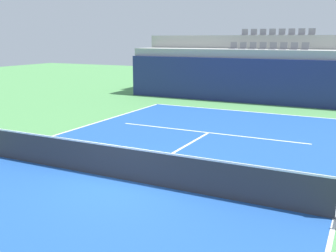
# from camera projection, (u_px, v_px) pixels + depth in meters

# --- Properties ---
(ground_plane) EXTENTS (80.00, 80.00, 0.00)m
(ground_plane) POSITION_uv_depth(u_px,v_px,m) (126.00, 180.00, 11.16)
(ground_plane) COLOR #4C8C4C
(court_surface) EXTENTS (11.00, 24.00, 0.01)m
(court_surface) POSITION_uv_depth(u_px,v_px,m) (126.00, 180.00, 11.16)
(court_surface) COLOR #1E4C99
(court_surface) RESTS_ON ground_plane
(baseline_far) EXTENTS (11.00, 0.10, 0.00)m
(baseline_far) POSITION_uv_depth(u_px,v_px,m) (246.00, 111.00, 21.57)
(baseline_far) COLOR white
(baseline_far) RESTS_ON court_surface
(sideline_right) EXTENTS (0.10, 24.00, 0.00)m
(sideline_right) POSITION_uv_depth(u_px,v_px,m) (335.00, 219.00, 8.76)
(sideline_right) COLOR white
(sideline_right) RESTS_ON court_surface
(service_line_far) EXTENTS (8.26, 0.10, 0.00)m
(service_line_far) POSITION_uv_depth(u_px,v_px,m) (209.00, 133.00, 16.73)
(service_line_far) COLOR white
(service_line_far) RESTS_ON court_surface
(centre_service_line) EXTENTS (0.10, 6.40, 0.00)m
(centre_service_line) POSITION_uv_depth(u_px,v_px,m) (175.00, 152.00, 13.95)
(centre_service_line) COLOR white
(centre_service_line) RESTS_ON court_surface
(back_wall) EXTENTS (17.74, 0.30, 2.70)m
(back_wall) POSITION_uv_depth(u_px,v_px,m) (260.00, 82.00, 23.84)
(back_wall) COLOR navy
(back_wall) RESTS_ON ground_plane
(stands_tier_lower) EXTENTS (17.74, 2.40, 3.21)m
(stands_tier_lower) POSITION_uv_depth(u_px,v_px,m) (266.00, 75.00, 24.96)
(stands_tier_lower) COLOR #9E9E99
(stands_tier_lower) RESTS_ON ground_plane
(stands_tier_upper) EXTENTS (17.74, 2.40, 4.08)m
(stands_tier_upper) POSITION_uv_depth(u_px,v_px,m) (275.00, 66.00, 26.96)
(stands_tier_upper) COLOR #9E9E99
(stands_tier_upper) RESTS_ON ground_plane
(seating_row_lower) EXTENTS (4.87, 0.44, 0.44)m
(seating_row_lower) POSITION_uv_depth(u_px,v_px,m) (268.00, 47.00, 24.67)
(seating_row_lower) COLOR slate
(seating_row_lower) RESTS_ON stands_tier_lower
(seating_row_upper) EXTENTS (4.87, 0.44, 0.44)m
(seating_row_upper) POSITION_uv_depth(u_px,v_px,m) (277.00, 33.00, 26.57)
(seating_row_upper) COLOR slate
(seating_row_upper) RESTS_ON stands_tier_upper
(tennis_net) EXTENTS (11.08, 0.08, 1.07)m
(tennis_net) POSITION_uv_depth(u_px,v_px,m) (126.00, 163.00, 11.05)
(tennis_net) COLOR black
(tennis_net) RESTS_ON court_surface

